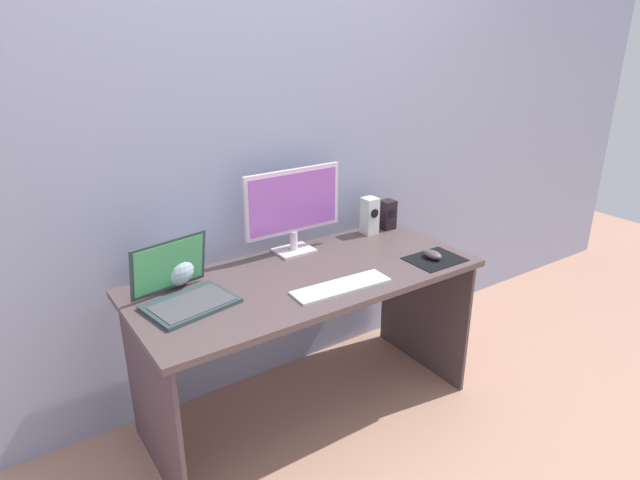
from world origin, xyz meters
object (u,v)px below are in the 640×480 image
(monitor, at_px, (293,207))
(mouse, at_px, (433,255))
(speaker_right, at_px, (388,215))
(laptop, at_px, (183,291))
(keyboard_external, at_px, (341,286))
(fishbowl, at_px, (174,266))
(speaker_near_monitor, at_px, (370,216))

(monitor, distance_m, mouse, 0.69)
(speaker_right, xyz_separation_m, mouse, (-0.09, -0.43, -0.06))
(monitor, distance_m, laptop, 0.68)
(monitor, height_order, laptop, monitor)
(keyboard_external, distance_m, mouse, 0.53)
(fishbowl, distance_m, mouse, 1.16)
(speaker_right, bearing_deg, fishbowl, -179.41)
(speaker_near_monitor, bearing_deg, laptop, -170.27)
(fishbowl, bearing_deg, keyboard_external, -36.92)
(mouse, bearing_deg, monitor, 138.96)
(speaker_right, distance_m, laptop, 1.22)
(fishbowl, bearing_deg, speaker_right, 0.59)
(laptop, bearing_deg, speaker_right, 8.76)
(speaker_near_monitor, bearing_deg, keyboard_external, -139.10)
(speaker_right, xyz_separation_m, laptop, (-1.20, -0.19, -0.03))
(speaker_near_monitor, height_order, mouse, speaker_near_monitor)
(monitor, distance_m, keyboard_external, 0.49)
(speaker_right, distance_m, speaker_near_monitor, 0.12)
(monitor, xyz_separation_m, mouse, (0.49, -0.44, -0.21))
(speaker_right, bearing_deg, keyboard_external, -145.18)
(speaker_near_monitor, relative_size, laptop, 0.51)
(speaker_near_monitor, distance_m, mouse, 0.44)
(speaker_near_monitor, relative_size, keyboard_external, 0.44)
(keyboard_external, bearing_deg, speaker_near_monitor, 44.06)
(monitor, relative_size, keyboard_external, 1.16)
(fishbowl, xyz_separation_m, mouse, (1.08, -0.42, -0.06))
(fishbowl, bearing_deg, speaker_near_monitor, 0.66)
(speaker_right, bearing_deg, mouse, -101.99)
(fishbowl, relative_size, mouse, 1.75)
(monitor, height_order, keyboard_external, monitor)
(speaker_right, height_order, speaker_near_monitor, speaker_near_monitor)
(keyboard_external, height_order, mouse, mouse)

